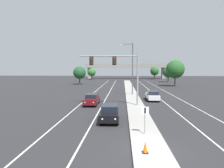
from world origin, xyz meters
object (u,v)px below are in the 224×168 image
tree_far_right_c (175,69)px  tree_far_right_b (168,72)px  car_oncoming_black (110,113)px  street_lamp_median (131,66)px  car_oncoming_darkred (92,99)px  overhead_signal_mast (119,68)px  median_sign_post (145,116)px  tree_far_left_b (92,72)px  traffic_cone_median_nose (145,147)px  tree_far_right_a (155,71)px  car_receding_white (152,96)px  tree_far_left_c (80,73)px

tree_far_right_c → tree_far_right_b: (2.11, 18.23, -1.20)m
tree_far_right_b → car_oncoming_black: bearing=-107.9°
street_lamp_median → car_oncoming_darkred: size_ratio=2.23×
overhead_signal_mast → median_sign_post: (2.26, -12.41, -3.76)m
tree_far_right_c → tree_far_left_b: tree_far_right_c is taller
median_sign_post → car_oncoming_darkred: 14.44m
median_sign_post → street_lamp_median: size_ratio=0.22×
traffic_cone_median_nose → tree_far_right_a: tree_far_right_a is taller
overhead_signal_mast → car_oncoming_black: (-0.77, -8.00, -4.53)m
overhead_signal_mast → tree_far_right_a: bearing=77.2°
street_lamp_median → traffic_cone_median_nose: bearing=-90.6°
median_sign_post → traffic_cone_median_nose: bearing=-95.7°
median_sign_post → tree_far_right_b: size_ratio=0.38×
car_receding_white → car_oncoming_black: bearing=-115.3°
median_sign_post → street_lamp_median: street_lamp_median is taller
car_oncoming_darkred → car_oncoming_black: bearing=-70.2°
car_oncoming_darkred → tree_far_left_b: 64.12m
car_oncoming_black → car_receding_white: same height
car_receding_white → tree_far_left_c: bearing=120.7°
car_oncoming_black → tree_far_right_b: size_ratio=0.78×
street_lamp_median → tree_far_left_c: 29.81m
median_sign_post → tree_far_left_b: 78.02m
car_receding_white → tree_far_left_c: tree_far_left_c is taller
tree_far_right_c → tree_far_left_c: bearing=169.8°
car_oncoming_black → tree_far_right_c: (16.55, 39.57, 4.18)m
car_receding_white → tree_far_left_b: tree_far_left_b is taller
car_oncoming_darkred → tree_far_left_b: tree_far_left_b is taller
median_sign_post → tree_far_right_c: bearing=72.9°
overhead_signal_mast → tree_far_left_b: 65.42m
car_oncoming_darkred → tree_far_left_b: size_ratio=0.83×
median_sign_post → tree_far_right_a: 83.17m
tree_far_right_b → tree_far_left_b: 34.60m
street_lamp_median → tree_far_right_c: 24.19m
tree_far_left_c → tree_far_right_b: bearing=22.5°
street_lamp_median → car_receding_white: street_lamp_median is taller
street_lamp_median → car_oncoming_darkred: bearing=-119.2°
traffic_cone_median_nose → car_oncoming_black: bearing=108.6°
car_oncoming_darkred → tree_far_right_b: 53.85m
car_oncoming_black → car_oncoming_darkred: bearing=109.8°
street_lamp_median → car_oncoming_black: (-2.99, -19.55, -4.97)m
car_receding_white → tree_far_right_b: bearing=74.4°
median_sign_post → car_oncoming_black: size_ratio=0.49×
street_lamp_median → tree_far_right_b: (15.67, 38.25, -2.00)m
car_receding_white → traffic_cone_median_nose: size_ratio=6.05×
car_oncoming_darkred → tree_far_left_c: 37.55m
tree_far_right_b → car_oncoming_darkred: bearing=-113.9°
overhead_signal_mast → tree_far_right_c: bearing=63.4°
overhead_signal_mast → car_receding_white: (5.39, 5.07, -4.53)m
median_sign_post → tree_far_left_c: tree_far_left_c is taller
tree_far_right_b → median_sign_post: bearing=-104.1°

